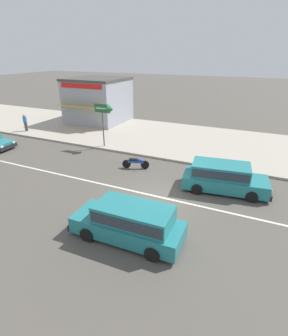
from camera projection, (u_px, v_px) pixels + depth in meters
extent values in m
plane|color=#544F47|center=(160.00, 197.00, 13.95)|extent=(160.00, 160.00, 0.00)
cube|color=silver|center=(160.00, 197.00, 13.95)|extent=(50.40, 0.14, 0.01)
cube|color=#ADA393|center=(203.00, 142.00, 22.22)|extent=(68.00, 10.00, 0.15)
cube|color=teal|center=(128.00, 227.00, 10.71)|extent=(4.63, 1.82, 0.70)
cube|color=teal|center=(134.00, 214.00, 10.32)|extent=(3.13, 1.62, 0.70)
cube|color=#28333D|center=(134.00, 214.00, 10.32)|extent=(3.01, 1.65, 0.45)
cube|color=black|center=(81.00, 218.00, 11.64)|extent=(0.16, 1.68, 0.28)
cube|color=white|center=(72.00, 219.00, 10.98)|extent=(0.09, 0.24, 0.14)
cube|color=white|center=(88.00, 205.00, 11.99)|extent=(0.09, 0.24, 0.14)
cylinder|color=black|center=(87.00, 234.00, 10.63)|extent=(0.60, 0.23, 0.60)
cylinder|color=black|center=(108.00, 214.00, 12.00)|extent=(0.60, 0.23, 0.60)
cylinder|color=black|center=(152.00, 254.00, 9.60)|extent=(0.60, 0.23, 0.60)
cylinder|color=black|center=(167.00, 229.00, 10.97)|extent=(0.60, 0.23, 0.60)
cube|color=black|center=(9.00, 147.00, 20.41)|extent=(0.22, 1.63, 0.28)
cube|color=white|center=(14.00, 142.00, 20.83)|extent=(0.10, 0.24, 0.14)
cube|color=white|center=(2.00, 147.00, 19.84)|extent=(0.10, 0.24, 0.14)
cylinder|color=black|center=(8.00, 143.00, 21.37)|extent=(0.61, 0.26, 0.60)
cube|color=teal|center=(224.00, 182.00, 14.45)|extent=(4.69, 2.38, 0.70)
cube|color=teal|center=(221.00, 170.00, 14.24)|extent=(3.21, 2.01, 0.70)
cube|color=#28333D|center=(221.00, 170.00, 14.24)|extent=(3.10, 2.03, 0.45)
cube|color=black|center=(269.00, 191.00, 13.91)|extent=(0.35, 1.78, 0.28)
cube|color=white|center=(268.00, 180.00, 14.32)|extent=(0.11, 0.25, 0.14)
cube|color=white|center=(271.00, 191.00, 13.21)|extent=(0.11, 0.25, 0.14)
cylinder|color=black|center=(250.00, 182.00, 14.91)|extent=(0.62, 0.30, 0.60)
cylinder|color=black|center=(252.00, 197.00, 13.40)|extent=(0.62, 0.30, 0.60)
cylinder|color=black|center=(200.00, 176.00, 15.66)|extent=(0.62, 0.30, 0.60)
cylinder|color=black|center=(197.00, 189.00, 14.16)|extent=(0.62, 0.30, 0.60)
cylinder|color=black|center=(145.00, 165.00, 17.26)|extent=(0.56, 0.27, 0.56)
cylinder|color=black|center=(127.00, 164.00, 17.39)|extent=(0.56, 0.27, 0.56)
cube|color=#23479E|center=(136.00, 162.00, 17.24)|extent=(1.04, 0.46, 0.18)
cube|color=black|center=(133.00, 159.00, 17.20)|extent=(0.60, 0.40, 0.12)
ellipsoid|color=#23479E|center=(139.00, 160.00, 17.17)|extent=(0.45, 0.35, 0.22)
cylinder|color=#232326|center=(145.00, 158.00, 17.06)|extent=(0.20, 0.54, 0.03)
cylinder|color=#4C4C51|center=(103.00, 130.00, 20.62)|extent=(0.10, 0.10, 2.70)
cube|color=#236638|center=(102.00, 108.00, 19.91)|extent=(1.26, 0.06, 0.64)
cone|color=#236638|center=(111.00, 109.00, 19.60)|extent=(0.36, 0.71, 0.71)
cube|color=white|center=(101.00, 108.00, 19.88)|extent=(1.01, 0.01, 0.10)
cylinder|color=#4C4238|center=(25.00, 127.00, 25.09)|extent=(0.14, 0.14, 0.79)
cylinder|color=#4C4238|center=(27.00, 127.00, 25.01)|extent=(0.14, 0.14, 0.79)
cylinder|color=#336BB7|center=(25.00, 120.00, 24.77)|extent=(0.34, 0.34, 0.59)
sphere|color=tan|center=(24.00, 115.00, 24.61)|extent=(0.21, 0.21, 0.21)
cube|color=#999EA8|center=(98.00, 101.00, 27.94)|extent=(5.56, 5.46, 4.29)
cube|color=#474442|center=(97.00, 79.00, 27.02)|extent=(5.67, 5.56, 0.24)
cube|color=gold|center=(81.00, 107.00, 25.42)|extent=(5.00, 0.90, 0.28)
cube|color=red|center=(81.00, 86.00, 24.91)|extent=(4.73, 0.08, 0.44)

